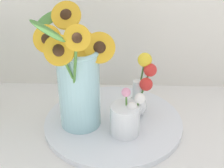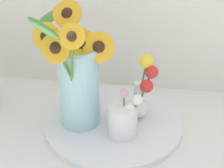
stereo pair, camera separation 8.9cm
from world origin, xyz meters
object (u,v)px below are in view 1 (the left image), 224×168
at_px(mason_jar_sunflowers, 78,81).
at_px(vase_bulb_right, 141,91).
at_px(serving_tray, 112,122).
at_px(vase_small_center, 126,118).

distance_m(mason_jar_sunflowers, vase_bulb_right, 0.20).
distance_m(serving_tray, vase_bulb_right, 0.13).
relative_size(mason_jar_sunflowers, vase_bulb_right, 1.77).
xyz_separation_m(mason_jar_sunflowers, vase_bulb_right, (0.18, 0.05, -0.06)).
height_order(mason_jar_sunflowers, vase_small_center, mason_jar_sunflowers).
relative_size(serving_tray, mason_jar_sunflowers, 1.17).
relative_size(serving_tray, vase_bulb_right, 2.06).
bearing_deg(vase_bulb_right, serving_tray, -160.09).
height_order(serving_tray, mason_jar_sunflowers, mason_jar_sunflowers).
bearing_deg(serving_tray, vase_bulb_right, 19.91).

